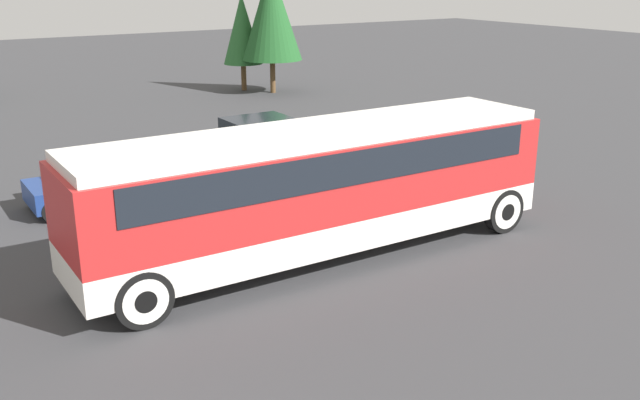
# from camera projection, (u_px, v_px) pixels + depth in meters

# --- Properties ---
(ground_plane) EXTENTS (120.00, 120.00, 0.00)m
(ground_plane) POSITION_uv_depth(u_px,v_px,m) (320.00, 256.00, 16.50)
(ground_plane) COLOR #38383A
(tour_bus) EXTENTS (11.32, 2.58, 3.03)m
(tour_bus) POSITION_uv_depth(u_px,v_px,m) (324.00, 179.00, 15.97)
(tour_bus) COLOR silver
(tour_bus) RESTS_ON ground_plane
(parked_car_near) EXTENTS (4.15, 1.91, 1.54)m
(parked_car_near) POSITION_uv_depth(u_px,v_px,m) (261.00, 140.00, 24.30)
(parked_car_near) COLOR #2D5638
(parked_car_near) RESTS_ON ground_plane
(parked_car_mid) EXTENTS (4.31, 1.90, 1.36)m
(parked_car_mid) POSITION_uv_depth(u_px,v_px,m) (106.00, 180.00, 20.03)
(parked_car_mid) COLOR navy
(parked_car_mid) RESTS_ON ground_plane
(tree_left) EXTENTS (3.16, 3.16, 6.57)m
(tree_left) POSITION_uv_depth(u_px,v_px,m) (271.00, 13.00, 36.91)
(tree_left) COLOR brown
(tree_left) RESTS_ON ground_plane
(tree_right) EXTENTS (2.09, 2.09, 5.11)m
(tree_right) POSITION_uv_depth(u_px,v_px,m) (242.00, 29.00, 37.92)
(tree_right) COLOR brown
(tree_right) RESTS_ON ground_plane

